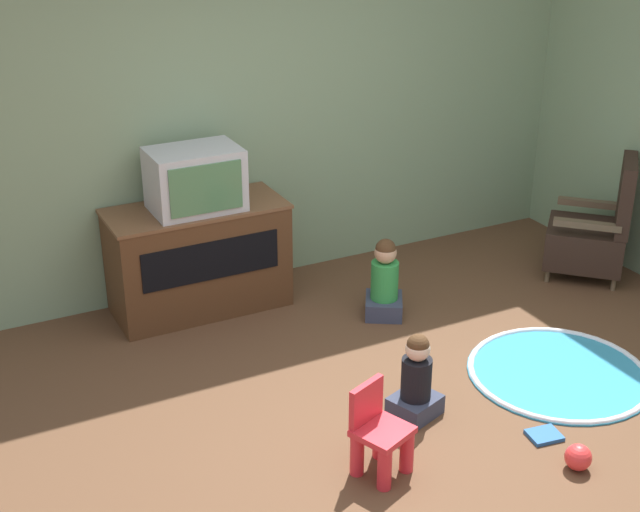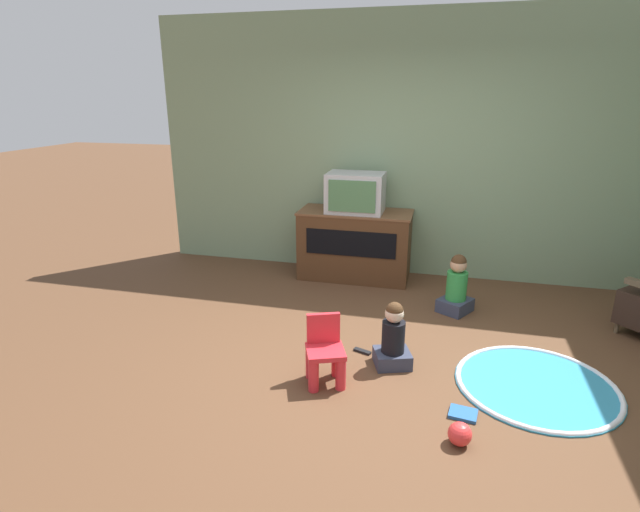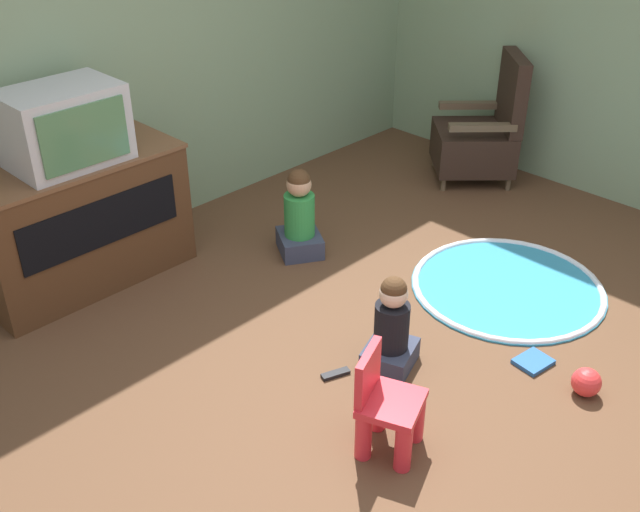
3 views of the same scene
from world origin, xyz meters
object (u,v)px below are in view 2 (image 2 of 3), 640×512
at_px(yellow_kid_chair, 325,356).
at_px(child_watching_center, 393,339).
at_px(remote_control, 362,351).
at_px(toy_ball, 460,434).
at_px(child_watching_left, 456,287).
at_px(television, 355,193).
at_px(book, 463,414).
at_px(tv_cabinet, 355,244).

height_order(yellow_kid_chair, child_watching_center, child_watching_center).
bearing_deg(remote_control, toy_ball, 148.64).
distance_m(child_watching_left, toy_ball, 2.00).
bearing_deg(child_watching_center, toy_ball, -78.27).
height_order(television, yellow_kid_chair, television).
relative_size(television, child_watching_left, 1.06).
bearing_deg(child_watching_left, child_watching_center, -171.55).
bearing_deg(television, yellow_kid_chair, -84.95).
relative_size(yellow_kid_chair, remote_control, 3.25).
distance_m(yellow_kid_chair, child_watching_left, 1.78).
xyz_separation_m(book, remote_control, (-0.79, 0.67, -0.00)).
xyz_separation_m(toy_ball, remote_control, (-0.76, 0.97, -0.06)).
relative_size(tv_cabinet, remote_control, 8.06).
height_order(toy_ball, book, toy_ball).
height_order(television, toy_ball, television).
bearing_deg(remote_control, television, -56.56).
height_order(tv_cabinet, television, television).
bearing_deg(book, remote_control, -32.00).
bearing_deg(remote_control, book, 160.33).
distance_m(child_watching_center, book, 0.78).
xyz_separation_m(television, child_watching_center, (0.65, -1.83, -0.76)).
height_order(yellow_kid_chair, remote_control, yellow_kid_chair).
bearing_deg(child_watching_left, television, 90.19).
bearing_deg(tv_cabinet, child_watching_left, -31.92).
height_order(child_watching_left, toy_ball, child_watching_left).
height_order(book, remote_control, book).
distance_m(tv_cabinet, child_watching_center, 1.98).
bearing_deg(toy_ball, tv_cabinet, 113.15).
xyz_separation_m(yellow_kid_chair, toy_ball, (0.96, -0.48, -0.14)).
relative_size(tv_cabinet, television, 2.04).
xyz_separation_m(child_watching_center, toy_ball, (0.50, -0.83, -0.16)).
relative_size(child_watching_left, child_watching_center, 1.09).
bearing_deg(toy_ball, child_watching_left, 90.69).
bearing_deg(child_watching_left, toy_ball, -148.47).
height_order(tv_cabinet, child_watching_left, tv_cabinet).
distance_m(television, book, 2.82).
height_order(television, child_watching_center, television).
bearing_deg(tv_cabinet, television, -90.00).
xyz_separation_m(tv_cabinet, yellow_kid_chair, (0.19, -2.22, -0.19)).
distance_m(child_watching_center, remote_control, 0.37).
distance_m(child_watching_left, remote_control, 1.29).
xyz_separation_m(tv_cabinet, child_watching_left, (1.13, -0.70, -0.15)).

